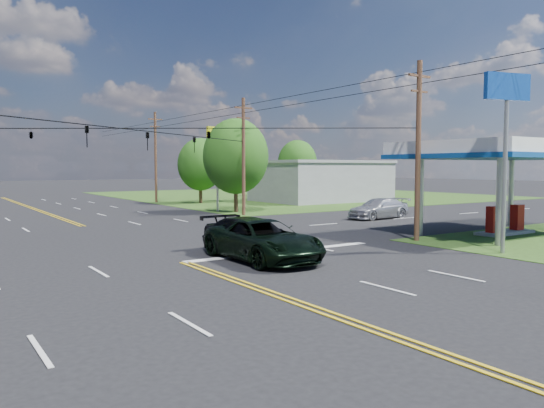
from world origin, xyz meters
TOP-DOWN VIEW (x-y plane):
  - ground at (0.00, 12.00)m, footprint 280.00×280.00m
  - grass_ne at (35.00, 44.00)m, footprint 46.00×48.00m
  - stop_bar at (5.00, 4.00)m, footprint 10.00×0.50m
  - retail_ne at (30.00, 32.00)m, footprint 14.00×10.00m
  - gas_canopy at (19.50, 2.00)m, footprint 12.20×8.20m
  - pole_se at (13.00, 3.00)m, footprint 1.60×0.28m
  - pole_ne at (13.00, 21.00)m, footprint 1.60×0.28m
  - pole_right_far at (13.00, 40.00)m, footprint 1.60×0.28m
  - span_wire_signals at (0.00, 12.00)m, footprint 26.00×18.00m
  - power_lines at (0.00, 10.00)m, footprint 26.04×100.00m
  - tree_right_a at (14.00, 24.00)m, footprint 5.70×5.70m
  - tree_right_b at (16.50, 36.00)m, footprint 4.94×4.94m
  - tree_far_r at (34.00, 42.00)m, footprint 5.32×5.32m
  - pickup_dkgreen at (3.00, 2.61)m, footprint 2.89×6.22m
  - suv_black at (3.00, 3.50)m, footprint 2.60×5.98m
  - sedan_far at (20.23, 13.00)m, footprint 5.42×2.37m
  - polesign_se at (13.00, -2.00)m, footprint 2.37×0.85m
  - polesign_ne at (13.00, 25.51)m, footprint 2.09×0.47m

SIDE VIEW (x-z plane):
  - ground at x=0.00m, z-range 0.00..0.00m
  - grass_ne at x=35.00m, z-range -0.01..0.01m
  - stop_bar at x=5.00m, z-range -0.01..0.01m
  - sedan_far at x=20.23m, z-range 0.00..1.55m
  - suv_black at x=3.00m, z-range 0.00..1.71m
  - pickup_dkgreen at x=3.00m, z-range 0.00..1.72m
  - retail_ne at x=30.00m, z-range 0.00..4.40m
  - tree_right_b at x=16.50m, z-range 0.68..7.76m
  - tree_far_r at x=34.00m, z-range 0.73..8.36m
  - gas_canopy at x=19.50m, z-range 2.04..7.39m
  - tree_right_a at x=14.00m, z-range 0.78..8.96m
  - pole_se at x=13.00m, z-range 0.17..9.67m
  - pole_ne at x=13.00m, z-range 0.17..9.67m
  - pole_right_far at x=13.00m, z-range 0.17..10.17m
  - polesign_ne at x=13.00m, z-range 2.03..9.58m
  - span_wire_signals at x=0.00m, z-range 5.43..6.56m
  - polesign_se at x=13.00m, z-range 2.38..10.50m
  - power_lines at x=0.00m, z-range 8.28..8.92m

